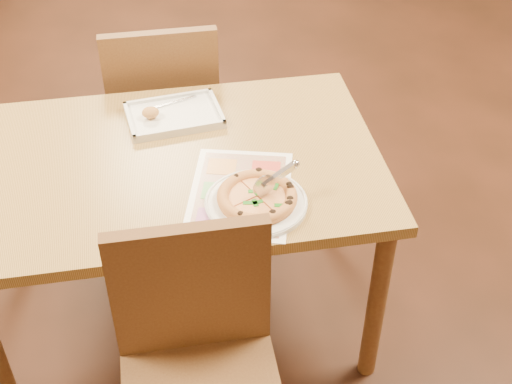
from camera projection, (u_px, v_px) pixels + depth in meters
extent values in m
plane|color=black|center=(188.00, 311.00, 2.69)|extent=(7.00, 7.00, 0.00)
cube|color=#A27E40|center=(174.00, 165.00, 2.24)|extent=(1.30, 0.85, 0.04)
cylinder|color=brown|center=(15.00, 199.00, 2.67)|extent=(0.06, 0.06, 0.68)
cylinder|color=brown|center=(377.00, 304.00, 2.27)|extent=(0.06, 0.06, 0.68)
cylinder|color=brown|center=(321.00, 165.00, 2.82)|extent=(0.06, 0.06, 0.68)
cube|color=brown|center=(191.00, 291.00, 1.87)|extent=(0.42, 0.04, 0.45)
cube|color=brown|center=(164.00, 110.00, 2.93)|extent=(0.42, 0.42, 0.04)
cube|color=brown|center=(163.00, 87.00, 2.64)|extent=(0.42, 0.04, 0.45)
cylinder|color=silver|center=(256.00, 203.00, 2.06)|extent=(0.38, 0.38, 0.02)
cylinder|color=#E4964E|center=(257.00, 199.00, 2.05)|extent=(0.23, 0.23, 0.01)
cylinder|color=#EAC87F|center=(257.00, 197.00, 2.05)|extent=(0.19, 0.19, 0.01)
torus|color=#E4964E|center=(257.00, 196.00, 2.05)|extent=(0.23, 0.23, 0.04)
cylinder|color=silver|center=(264.00, 186.00, 2.02)|extent=(0.07, 0.03, 0.07)
cube|color=silver|center=(280.00, 175.00, 2.03)|extent=(0.11, 0.05, 0.06)
cube|color=silver|center=(174.00, 116.00, 2.40)|extent=(0.33, 0.25, 0.02)
cube|color=silver|center=(174.00, 114.00, 2.39)|extent=(0.15, 0.06, 0.00)
ellipsoid|color=#CF934A|center=(151.00, 112.00, 2.36)|extent=(0.06, 0.05, 0.04)
cube|color=white|center=(240.00, 193.00, 2.10)|extent=(0.39, 0.47, 0.00)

